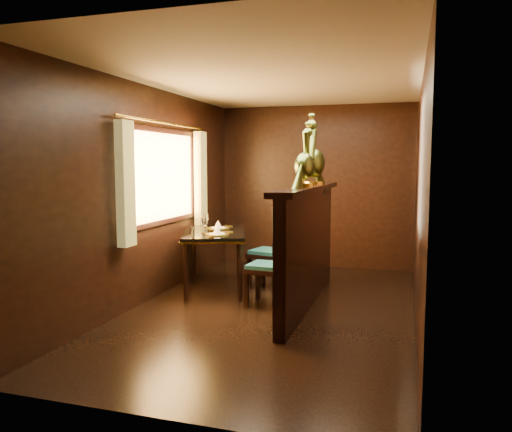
{
  "coord_description": "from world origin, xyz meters",
  "views": [
    {
      "loc": [
        1.4,
        -5.19,
        1.61
      ],
      "look_at": [
        -0.33,
        0.44,
        0.99
      ],
      "focal_mm": 35.0,
      "sensor_mm": 36.0,
      "label": 1
    }
  ],
  "objects_px": {
    "chair_left": "(276,251)",
    "chair_right": "(277,238)",
    "peacock_left": "(304,154)",
    "peacock_right": "(314,150)",
    "dining_table": "(214,237)"
  },
  "relations": [
    {
      "from": "dining_table",
      "to": "chair_left",
      "type": "relative_size",
      "value": 1.2
    },
    {
      "from": "peacock_left",
      "to": "chair_right",
      "type": "bearing_deg",
      "value": 121.22
    },
    {
      "from": "peacock_left",
      "to": "peacock_right",
      "type": "relative_size",
      "value": 0.86
    },
    {
      "from": "chair_right",
      "to": "peacock_right",
      "type": "height_order",
      "value": "peacock_right"
    },
    {
      "from": "chair_left",
      "to": "chair_right",
      "type": "height_order",
      "value": "chair_right"
    },
    {
      "from": "dining_table",
      "to": "peacock_left",
      "type": "bearing_deg",
      "value": -44.88
    },
    {
      "from": "peacock_right",
      "to": "dining_table",
      "type": "bearing_deg",
      "value": 178.8
    },
    {
      "from": "chair_right",
      "to": "peacock_left",
      "type": "distance_m",
      "value": 1.46
    },
    {
      "from": "chair_right",
      "to": "peacock_left",
      "type": "bearing_deg",
      "value": -46.17
    },
    {
      "from": "chair_left",
      "to": "peacock_right",
      "type": "bearing_deg",
      "value": 60.21
    },
    {
      "from": "dining_table",
      "to": "chair_right",
      "type": "relative_size",
      "value": 1.15
    },
    {
      "from": "chair_left",
      "to": "dining_table",
      "type": "bearing_deg",
      "value": 156.7
    },
    {
      "from": "chair_left",
      "to": "chair_right",
      "type": "distance_m",
      "value": 0.8
    },
    {
      "from": "peacock_left",
      "to": "peacock_right",
      "type": "distance_m",
      "value": 0.58
    },
    {
      "from": "peacock_left",
      "to": "peacock_right",
      "type": "xyz_separation_m",
      "value": [
        0.0,
        0.57,
        0.06
      ]
    }
  ]
}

